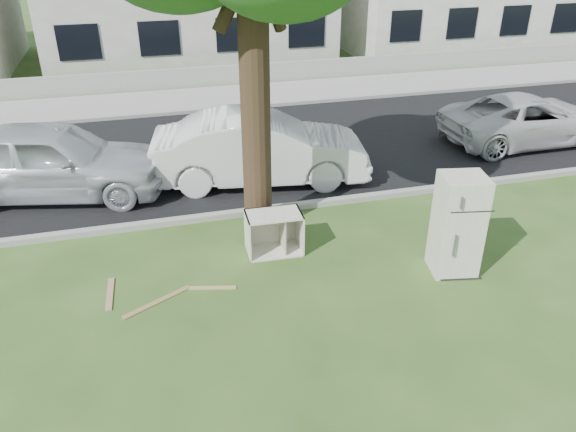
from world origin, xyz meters
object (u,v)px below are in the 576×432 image
object	(u,v)px
car_center	(260,148)
car_left	(52,160)
cabinet	(274,233)
car_right	(528,119)
fridge	(458,225)

from	to	relation	value
car_center	car_left	world-z (taller)	car_left
cabinet	car_center	size ratio (longest dim) A/B	0.21
cabinet	car_center	bearing A→B (deg)	84.06
car_right	car_left	bearing A→B (deg)	89.85
cabinet	car_right	distance (m)	8.78
cabinet	car_center	distance (m)	3.17
fridge	cabinet	bearing A→B (deg)	164.73
car_center	car_right	size ratio (longest dim) A/B	1.04
fridge	car_right	world-z (taller)	fridge
car_center	car_left	bearing A→B (deg)	93.61
car_center	car_right	distance (m)	7.52
fridge	cabinet	distance (m)	3.20
car_right	car_left	distance (m)	11.98
car_center	car_right	xyz separation A→B (m)	(7.49, 0.59, -0.15)
fridge	car_right	xyz separation A→B (m)	(5.12, 5.10, -0.24)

